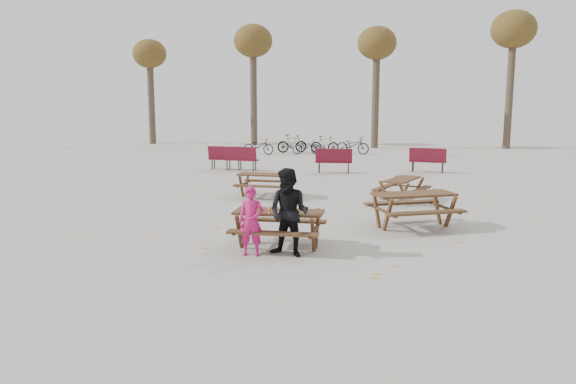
% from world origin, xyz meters
% --- Properties ---
extents(ground, '(80.00, 80.00, 0.00)m').
position_xyz_m(ground, '(0.00, 0.00, 0.00)').
color(ground, gray).
rests_on(ground, ground).
extents(main_picnic_table, '(1.80, 1.45, 0.78)m').
position_xyz_m(main_picnic_table, '(0.00, 0.00, 0.59)').
color(main_picnic_table, '#361E13').
rests_on(main_picnic_table, ground).
extents(food_tray, '(0.18, 0.11, 0.03)m').
position_xyz_m(food_tray, '(-0.02, -0.17, 0.79)').
color(food_tray, white).
rests_on(food_tray, main_picnic_table).
extents(bread_roll, '(0.14, 0.06, 0.05)m').
position_xyz_m(bread_roll, '(-0.02, -0.17, 0.83)').
color(bread_roll, tan).
rests_on(bread_roll, food_tray).
extents(soda_bottle, '(0.07, 0.07, 0.17)m').
position_xyz_m(soda_bottle, '(-0.14, -0.22, 0.85)').
color(soda_bottle, silver).
rests_on(soda_bottle, main_picnic_table).
extents(child, '(0.52, 0.36, 1.36)m').
position_xyz_m(child, '(-0.41, -0.64, 0.68)').
color(child, '#BF1761').
rests_on(child, ground).
extents(adult, '(0.97, 0.84, 1.72)m').
position_xyz_m(adult, '(0.31, -0.53, 0.86)').
color(adult, black).
rests_on(adult, ground).
extents(picnic_table_east, '(2.39, 2.21, 0.83)m').
position_xyz_m(picnic_table_east, '(2.75, 2.44, 0.41)').
color(picnic_table_east, '#361E13').
rests_on(picnic_table_east, ground).
extents(picnic_table_north, '(1.76, 1.44, 0.73)m').
position_xyz_m(picnic_table_north, '(-1.63, 5.85, 0.37)').
color(picnic_table_north, '#361E13').
rests_on(picnic_table_north, ground).
extents(picnic_table_far, '(1.77, 1.96, 0.69)m').
position_xyz_m(picnic_table_far, '(2.52, 5.83, 0.35)').
color(picnic_table_far, '#361E13').
rests_on(picnic_table_far, ground).
extents(park_bench_row, '(10.09, 1.61, 1.03)m').
position_xyz_m(park_bench_row, '(-1.39, 12.31, 0.52)').
color(park_bench_row, maroon).
rests_on(park_bench_row, ground).
extents(bicycle_row, '(6.95, 2.28, 1.03)m').
position_xyz_m(bicycle_row, '(-2.40, 20.02, 0.47)').
color(bicycle_row, black).
rests_on(bicycle_row, ground).
extents(tree_row, '(32.17, 3.52, 8.26)m').
position_xyz_m(tree_row, '(0.90, 25.15, 6.19)').
color(tree_row, '#382B21').
rests_on(tree_row, ground).
extents(fallen_leaves, '(11.00, 11.00, 0.01)m').
position_xyz_m(fallen_leaves, '(0.50, 2.50, 0.00)').
color(fallen_leaves, gold).
rests_on(fallen_leaves, ground).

